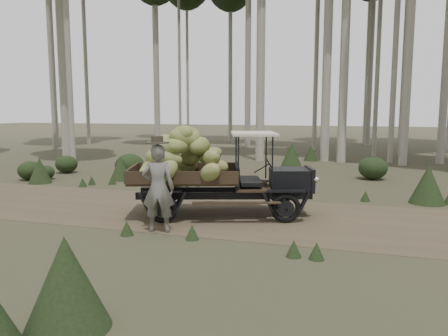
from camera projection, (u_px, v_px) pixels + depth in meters
The scene contains 5 objects.
ground at pixel (241, 215), 10.33m from camera, with size 120.00×120.00×0.00m, color #473D2B.
dirt_track at pixel (241, 215), 10.33m from camera, with size 70.00×4.00×0.01m, color brown.
banana_truck at pixel (201, 163), 10.15m from camera, with size 4.49×2.84×2.23m.
farmer at pixel (158, 187), 8.82m from camera, with size 0.75×0.59×1.97m.
undergrowth at pixel (259, 197), 9.83m from camera, with size 22.10×23.72×1.34m.
Camera 1 is at (2.60, -9.76, 2.49)m, focal length 35.00 mm.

